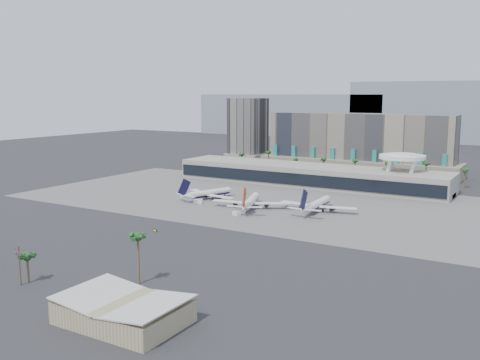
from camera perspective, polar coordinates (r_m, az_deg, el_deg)
The scene contains 18 objects.
ground at distance 238.44m, azimuth -3.30°, elevation -4.32°, with size 900.00×900.00×0.00m, color #232326.
apron_pad at distance 284.60m, azimuth 2.90°, elevation -2.09°, with size 260.00×130.00×0.06m, color #5B5B59.
mountain_ridge at distance 670.36m, azimuth 22.06°, elevation 6.31°, with size 680.00×60.00×70.00m.
hotel at distance 387.53m, azimuth 12.54°, elevation 3.21°, with size 140.00×30.00×42.00m.
office_tower at distance 453.17m, azimuth 0.86°, elevation 5.04°, with size 30.00×30.00×52.00m.
terminal at distance 332.30m, azimuth 7.33°, elevation 0.61°, with size 170.00×32.50×14.50m.
saucer_structure at distance 319.19m, azimuth 16.92°, elevation 2.10°, with size 26.00×26.00×21.89m.
palm_row at distance 361.59m, azimuth 10.58°, elevation 1.85°, with size 157.80×2.80×13.10m.
hangar_right at distance 137.74m, azimuth -12.34°, elevation -13.50°, with size 30.55×20.60×6.89m.
utility_pole at distance 170.18m, azimuth -22.49°, elevation -8.07°, with size 3.20×0.85×12.00m.
airliner_left at distance 285.52m, azimuth -3.39°, elevation -1.41°, with size 34.38×35.54×12.76m.
airliner_centre at distance 261.62m, azimuth 1.16°, elevation -2.31°, with size 37.57×38.84×13.95m.
airliner_right at distance 257.45m, azimuth 8.16°, elevation -2.60°, with size 38.49×39.65×13.68m.
service_vehicle_a at distance 274.33m, azimuth -4.48°, elevation -2.31°, with size 4.39×2.15×2.15m, color white.
service_vehicle_b at distance 247.10m, azimuth -0.39°, elevation -3.58°, with size 3.93×2.24×2.02m, color silver.
taxiway_sign at distance 221.44m, azimuth -9.06°, elevation -5.34°, with size 2.25×0.53×1.01m.
near_palm_a at distance 171.91m, azimuth -21.73°, elevation -8.02°, with size 6.00×6.00×9.47m.
near_palm_b at distance 159.89m, azimuth -10.84°, elevation -6.48°, with size 6.00×6.00×15.80m.
Camera 1 is at (129.96, -192.04, 55.53)m, focal length 40.00 mm.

